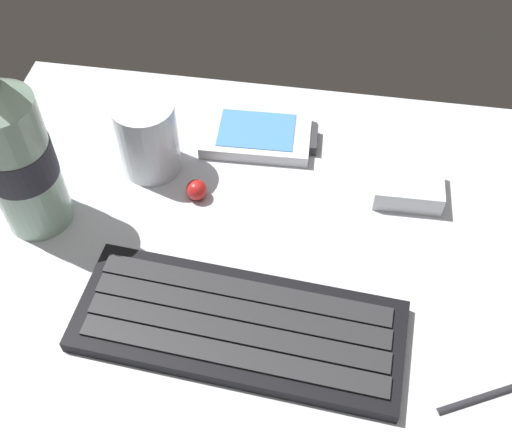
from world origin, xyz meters
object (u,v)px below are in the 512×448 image
at_px(handheld_device, 258,135).
at_px(water_bottle, 17,152).
at_px(keyboard, 238,326).
at_px(trackball_mouse, 197,190).
at_px(juice_cup, 148,139).
at_px(charger_block, 408,186).
at_px(stylus_pen, 490,394).

bearing_deg(handheld_device, water_bottle, -144.97).
distance_m(keyboard, trackball_mouse, 0.16).
distance_m(juice_cup, charger_block, 0.27).
xyz_separation_m(charger_block, trackball_mouse, (-0.22, -0.04, -0.00)).
relative_size(keyboard, stylus_pen, 3.13).
distance_m(handheld_device, charger_block, 0.17).
xyz_separation_m(keyboard, trackball_mouse, (-0.07, 0.15, 0.00)).
distance_m(keyboard, charger_block, 0.24).
distance_m(handheld_device, trackball_mouse, 0.11).
bearing_deg(water_bottle, keyboard, -24.52).
distance_m(juice_cup, trackball_mouse, 0.07).
xyz_separation_m(water_bottle, charger_block, (0.37, 0.09, -0.08)).
xyz_separation_m(handheld_device, water_bottle, (-0.20, -0.14, 0.08)).
relative_size(charger_block, trackball_mouse, 3.18).
xyz_separation_m(keyboard, charger_block, (0.15, 0.19, 0.00)).
height_order(handheld_device, juice_cup, juice_cup).
bearing_deg(charger_block, juice_cup, -179.65).
distance_m(keyboard, stylus_pen, 0.22).
distance_m(handheld_device, water_bottle, 0.26).
bearing_deg(juice_cup, water_bottle, -138.29).
relative_size(keyboard, juice_cup, 3.49).
height_order(juice_cup, charger_block, juice_cup).
bearing_deg(charger_block, stylus_pen, -71.77).
relative_size(water_bottle, stylus_pen, 2.19).
bearing_deg(charger_block, water_bottle, -166.86).
bearing_deg(juice_cup, keyboard, -55.53).
bearing_deg(stylus_pen, juice_cup, 121.73).
xyz_separation_m(juice_cup, trackball_mouse, (0.06, -0.04, -0.03)).
xyz_separation_m(handheld_device, charger_block, (0.17, -0.06, 0.00)).
height_order(water_bottle, charger_block, water_bottle).
bearing_deg(stylus_pen, handheld_device, 104.71).
height_order(juice_cup, stylus_pen, juice_cup).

